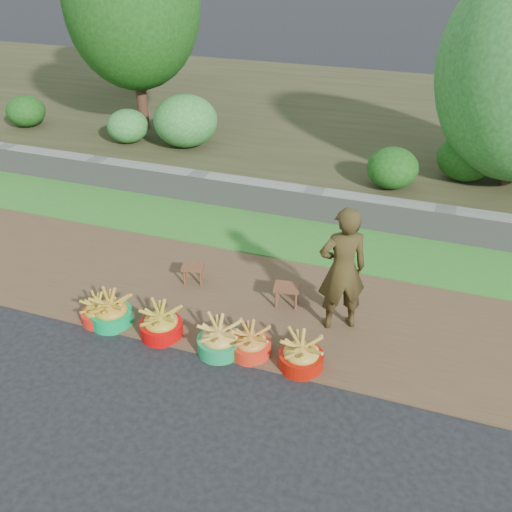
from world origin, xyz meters
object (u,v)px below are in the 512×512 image
(basin_a, at_px, (98,312))
(stool_right, at_px, (287,290))
(basin_d, at_px, (219,339))
(basin_e, at_px, (251,343))
(stool_left, at_px, (193,269))
(basin_c, at_px, (161,324))
(basin_f, at_px, (301,355))
(basin_b, at_px, (111,312))
(vendor_woman, at_px, (342,270))

(basin_a, relative_size, stool_right, 1.18)
(basin_d, xyz_separation_m, stool_right, (0.50, 1.21, 0.08))
(basin_e, bearing_deg, stool_left, 138.00)
(basin_c, distance_m, basin_f, 1.86)
(basin_e, bearing_deg, basin_b, -178.83)
(basin_a, bearing_deg, stool_right, 27.80)
(basin_c, xyz_separation_m, stool_right, (1.32, 1.17, 0.08))
(basin_b, distance_m, stool_right, 2.38)
(basin_f, xyz_separation_m, stool_left, (-1.99, 1.23, 0.06))
(basin_a, bearing_deg, basin_c, 1.21)
(basin_b, bearing_deg, stool_right, 29.40)
(vendor_woman, bearing_deg, stool_left, -35.86)
(basin_b, distance_m, basin_d, 1.57)
(basin_a, height_order, stool_right, basin_a)
(basin_e, distance_m, stool_right, 1.14)
(basin_c, relative_size, basin_f, 1.02)
(basin_a, distance_m, basin_f, 2.78)
(basin_a, bearing_deg, basin_d, -0.70)
(stool_right, relative_size, vendor_woman, 0.23)
(basin_a, xyz_separation_m, basin_e, (2.14, 0.06, 0.01))
(basin_c, height_order, basin_d, basin_d)
(basin_f, xyz_separation_m, vendor_woman, (0.24, 0.94, 0.69))
(basin_e, relative_size, basin_f, 0.93)
(basin_b, bearing_deg, basin_e, 1.17)
(basin_d, xyz_separation_m, vendor_woman, (1.27, 1.01, 0.69))
(basin_a, xyz_separation_m, vendor_woman, (3.02, 0.99, 0.72))
(basin_d, xyz_separation_m, basin_f, (1.03, 0.07, -0.00))
(basin_a, relative_size, basin_e, 0.92)
(basin_a, height_order, stool_left, basin_a)
(basin_e, bearing_deg, stool_right, 84.20)
(basin_c, bearing_deg, basin_a, -178.79)
(basin_b, height_order, stool_right, basin_b)
(stool_right, height_order, vendor_woman, vendor_woman)
(basin_b, distance_m, stool_left, 1.39)
(basin_d, distance_m, basin_e, 0.39)
(stool_right, distance_m, vendor_woman, 1.00)
(stool_left, bearing_deg, basin_e, -42.00)
(basin_d, bearing_deg, basin_a, 179.30)
(basin_d, bearing_deg, stool_left, 126.65)
(basin_d, height_order, basin_e, basin_d)
(basin_e, xyz_separation_m, vendor_woman, (0.88, 0.92, 0.71))
(stool_right, xyz_separation_m, vendor_woman, (0.77, -0.20, 0.61))
(basin_d, relative_size, basin_e, 1.10)
(basin_f, relative_size, stool_left, 1.48)
(basin_b, height_order, basin_c, basin_b)
(basin_f, bearing_deg, basin_d, -176.16)
(basin_e, height_order, basin_f, basin_f)
(basin_c, bearing_deg, vendor_woman, 24.77)
(basin_b, bearing_deg, basin_a, -173.27)
(basin_a, relative_size, basin_b, 0.84)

